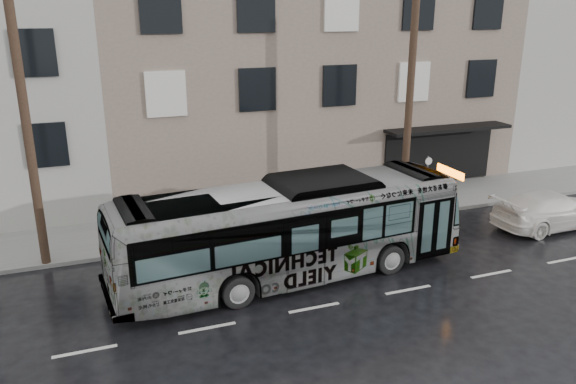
% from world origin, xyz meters
% --- Properties ---
extents(ground, '(120.00, 120.00, 0.00)m').
position_xyz_m(ground, '(0.00, 0.00, 0.00)').
color(ground, black).
rests_on(ground, ground).
extents(sidewalk, '(90.00, 3.60, 0.15)m').
position_xyz_m(sidewalk, '(0.00, 4.90, 0.07)').
color(sidewalk, gray).
rests_on(sidewalk, ground).
extents(building_taupe, '(20.00, 12.00, 11.00)m').
position_xyz_m(building_taupe, '(5.00, 12.70, 5.50)').
color(building_taupe, gray).
rests_on(building_taupe, ground).
extents(building_filler, '(18.00, 12.00, 12.00)m').
position_xyz_m(building_filler, '(24.00, 12.70, 6.00)').
color(building_filler, '#AAA9A1').
rests_on(building_filler, ground).
extents(utility_pole_front, '(0.30, 0.30, 9.00)m').
position_xyz_m(utility_pole_front, '(6.50, 3.30, 4.65)').
color(utility_pole_front, '#453022').
rests_on(utility_pole_front, sidewalk).
extents(utility_pole_rear, '(0.30, 0.30, 9.00)m').
position_xyz_m(utility_pole_rear, '(-7.50, 3.30, 4.65)').
color(utility_pole_rear, '#453022').
rests_on(utility_pole_rear, sidewalk).
extents(sign_post, '(0.06, 0.06, 2.40)m').
position_xyz_m(sign_post, '(7.60, 3.30, 1.35)').
color(sign_post, slate).
rests_on(sign_post, sidewalk).
extents(bus, '(11.90, 3.67, 3.26)m').
position_xyz_m(bus, '(0.07, -0.30, 1.63)').
color(bus, '#B2B2B2').
rests_on(bus, ground).
extents(white_sedan, '(5.14, 2.25, 1.47)m').
position_xyz_m(white_sedan, '(11.48, 0.21, 0.73)').
color(white_sedan, white).
rests_on(white_sedan, ground).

